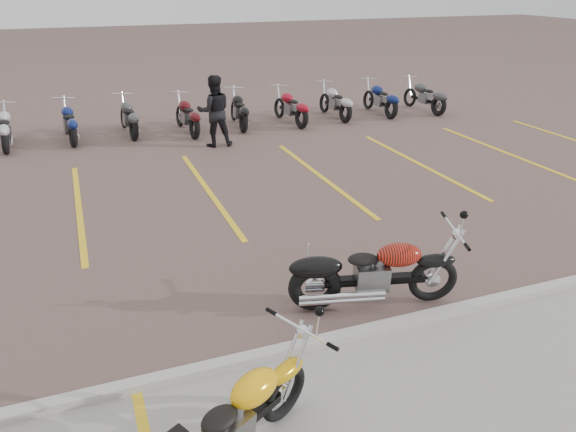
# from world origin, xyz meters

# --- Properties ---
(ground) EXTENTS (100.00, 100.00, 0.00)m
(ground) POSITION_xyz_m (0.00, 0.00, 0.00)
(ground) COLOR brown
(ground) RESTS_ON ground
(curb) EXTENTS (60.00, 0.18, 0.12)m
(curb) POSITION_xyz_m (0.00, -2.00, 0.06)
(curb) COLOR #ADAAA3
(curb) RESTS_ON ground
(parking_stripes) EXTENTS (38.00, 5.50, 0.01)m
(parking_stripes) POSITION_xyz_m (0.00, 4.00, 0.00)
(parking_stripes) COLOR yellow
(parking_stripes) RESTS_ON ground
(yellow_cruiser) EXTENTS (1.99, 1.25, 0.92)m
(yellow_cruiser) POSITION_xyz_m (-1.62, -3.42, 0.46)
(yellow_cruiser) COLOR black
(yellow_cruiser) RESTS_ON ground
(flame_cruiser) EXTENTS (2.39, 0.75, 1.00)m
(flame_cruiser) POSITION_xyz_m (1.04, -1.36, 0.50)
(flame_cruiser) COLOR black
(flame_cruiser) RESTS_ON ground
(person_b) EXTENTS (1.02, 0.83, 1.93)m
(person_b) POSITION_xyz_m (1.04, 7.44, 0.96)
(person_b) COLOR black
(person_b) RESTS_ON ground
(bg_bike_row) EXTENTS (17.16, 2.01, 1.10)m
(bg_bike_row) POSITION_xyz_m (0.57, 9.25, 0.55)
(bg_bike_row) COLOR black
(bg_bike_row) RESTS_ON ground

